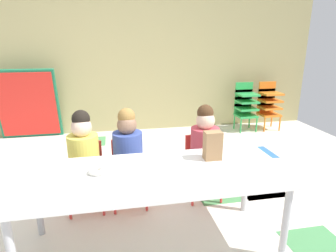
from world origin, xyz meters
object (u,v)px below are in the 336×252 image
Objects in this scene: craft_table at (153,178)px; donut_powdered_on_plate at (97,171)px; seated_child_near_camera at (84,152)px; folded_activity_table at (28,105)px; kid_chair_orange_stack at (269,103)px; seated_child_far_right at (204,144)px; paper_plate_near_edge at (97,174)px; paper_bag_brown at (213,146)px; kid_chair_green_stack at (246,104)px; seated_child_middle_seat at (128,149)px.

donut_powdered_on_plate is at bearing 174.28° from craft_table.
folded_activity_table is (-1.00, 2.18, -0.02)m from seated_child_near_camera.
kid_chair_orange_stack reaches higher than craft_table.
seated_child_far_right is 1.10m from paper_plate_near_edge.
kid_chair_orange_stack is at bearing 42.79° from donut_powdered_on_plate.
seated_child_far_right is 1.15× the size of kid_chair_orange_stack.
paper_bag_brown is 0.87m from paper_plate_near_edge.
kid_chair_green_stack is at bearing 47.61° from paper_plate_near_edge.
kid_chair_green_stack is 3.46m from folded_activity_table.
seated_child_near_camera reaches higher than donut_powdered_on_plate.
seated_child_far_right is (0.56, 0.59, 0.00)m from craft_table.
craft_table is at bearing -48.96° from seated_child_near_camera.
kid_chair_green_stack is at bearing 47.61° from donut_powdered_on_plate.
kid_chair_orange_stack is (2.50, 1.98, -0.10)m from seated_child_middle_seat.
kid_chair_orange_stack is 3.73m from donut_powdered_on_plate.
seated_child_near_camera is 4.17× the size of paper_bag_brown.
seated_child_far_right is 1.15× the size of kid_chair_green_stack.
craft_table is at bearing -126.91° from kid_chair_green_stack.
donut_powdered_on_plate is at bearing -137.21° from kid_chair_orange_stack.
seated_child_near_camera reaches higher than paper_plate_near_edge.
seated_child_middle_seat is 0.84× the size of folded_activity_table.
seated_child_middle_seat reaches higher than craft_table.
seated_child_near_camera is at bearing 155.33° from paper_bag_brown.
seated_child_far_right is at bearing 30.43° from paper_plate_near_edge.
craft_table is 0.39m from paper_plate_near_edge.
paper_bag_brown is at bearing -100.88° from seated_child_far_right.
paper_bag_brown is at bearing -120.89° from kid_chair_green_stack.
paper_plate_near_edge is (-0.94, -0.55, 0.05)m from seated_child_far_right.
paper_bag_brown reaches higher than craft_table.
craft_table is 8.53× the size of paper_bag_brown.
seated_child_near_camera reaches higher than kid_chair_orange_stack.
donut_powdered_on_plate is (-0.94, -0.55, 0.07)m from seated_child_far_right.
paper_bag_brown reaches higher than kid_chair_green_stack.
seated_child_middle_seat is at bearing 66.56° from donut_powdered_on_plate.
seated_child_near_camera is 1.15× the size of kid_chair_green_stack.
paper_plate_near_edge is (-0.86, -0.10, -0.11)m from paper_bag_brown.
folded_activity_table is 2.97m from donut_powdered_on_plate.
seated_child_middle_seat is 4.17× the size of paper_bag_brown.
seated_child_middle_seat is 0.78m from paper_bag_brown.
craft_table is 1.73× the size of folded_activity_table.
seated_child_near_camera is 1.00× the size of seated_child_far_right.
seated_child_middle_seat is 0.61m from paper_plate_near_edge.
seated_child_near_camera is 1.10m from paper_bag_brown.
seated_child_middle_seat is 0.61m from donut_powdered_on_plate.
craft_table is 2.05× the size of seated_child_near_camera.
paper_bag_brown is (-0.09, -0.46, 0.16)m from seated_child_far_right.
seated_child_far_right is at bearing 0.00° from seated_child_middle_seat.
paper_bag_brown is (1.99, -2.64, 0.17)m from folded_activity_table.
folded_activity_table is 9.26× the size of donut_powdered_on_plate.
folded_activity_table is (-3.87, 0.21, 0.08)m from kid_chair_orange_stack.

